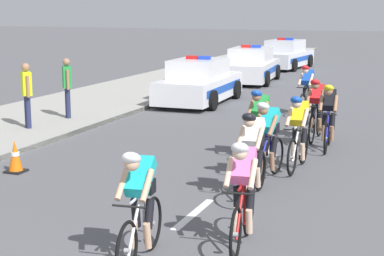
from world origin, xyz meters
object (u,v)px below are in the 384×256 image
cyclist_fourth (267,139)px  spectator_closest (27,91)px  cyclist_fifth (259,123)px  cyclist_seventh (316,108)px  cyclist_third (253,154)px  cyclist_ninth (307,89)px  police_car_nearest (199,83)px  cyclist_second (243,192)px  cyclist_eighth (328,116)px  traffic_cone_near (15,157)px  police_car_second (251,66)px  cyclist_sixth (298,131)px  cyclist_lead (139,205)px  spectator_middle (67,84)px  police_car_third (285,55)px

cyclist_fourth → spectator_closest: 7.29m
cyclist_fifth → cyclist_fourth: bearing=-69.7°
cyclist_seventh → cyclist_fourth: bearing=-92.7°
cyclist_third → cyclist_ninth: 8.65m
police_car_nearest → cyclist_seventh: bearing=-44.2°
cyclist_third → police_car_nearest: (-4.62, 9.77, -0.11)m
cyclist_second → cyclist_seventh: bearing=92.8°
cyclist_eighth → police_car_nearest: (-5.20, 5.55, -0.11)m
cyclist_seventh → cyclist_eighth: same height
traffic_cone_near → spectator_closest: size_ratio=0.38×
police_car_second → cyclist_third: bearing=-74.0°
cyclist_fifth → cyclist_sixth: size_ratio=1.00×
cyclist_eighth → traffic_cone_near: cyclist_eighth is taller
cyclist_fifth → cyclist_ninth: size_ratio=1.00×
police_car_nearest → police_car_second: size_ratio=0.98×
cyclist_lead → police_car_second: bearing=101.9°
cyclist_lead → cyclist_fourth: size_ratio=1.00×
cyclist_fifth → police_car_nearest: police_car_nearest is taller
cyclist_third → traffic_cone_near: bearing=180.0°
cyclist_second → police_car_second: police_car_second is taller
cyclist_third → cyclist_eighth: (0.57, 4.23, 0.00)m
cyclist_lead → cyclist_third: size_ratio=1.00×
cyclist_lead → cyclist_seventh: (0.69, 8.35, 0.00)m
cyclist_fifth → police_car_second: police_car_second is taller
cyclist_lead → cyclist_ninth: (-0.22, 11.81, 0.00)m
spectator_middle → cyclist_ninth: bearing=29.9°
cyclist_sixth → traffic_cone_near: (-5.14, -2.19, -0.48)m
cyclist_lead → spectator_closest: size_ratio=1.03×
cyclist_third → police_car_second: police_car_second is taller
cyclist_fifth → police_car_second: bearing=106.7°
cyclist_eighth → traffic_cone_near: bearing=-141.9°
cyclist_fourth → cyclist_ninth: bearing=95.6°
cyclist_eighth → cyclist_ninth: (-1.35, 4.38, 0.00)m
cyclist_fifth → cyclist_sixth: same height
spectator_closest → cyclist_fourth: bearing=-18.1°
cyclist_third → police_car_nearest: size_ratio=0.39×
cyclist_second → police_car_third: police_car_third is taller
cyclist_fifth → cyclist_eighth: (1.22, 1.44, 0.00)m
cyclist_sixth → police_car_nearest: (-4.94, 7.59, -0.11)m
cyclist_lead → spectator_closest: (-6.43, 6.67, 0.30)m
cyclist_ninth → cyclist_second: bearing=-83.3°
cyclist_fifth → cyclist_ninth: (-0.14, 5.82, 0.00)m
cyclist_third → police_car_third: 22.99m
police_car_second → traffic_cone_near: bearing=-90.7°
cyclist_second → cyclist_eighth: 6.44m
cyclist_fourth → cyclist_second: bearing=-80.9°
cyclist_eighth → cyclist_ninth: size_ratio=1.00×
cyclist_eighth → police_car_second: police_car_second is taller
cyclist_eighth → spectator_middle: spectator_middle is taller
cyclist_fifth → cyclist_sixth: (0.96, -0.61, 0.00)m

